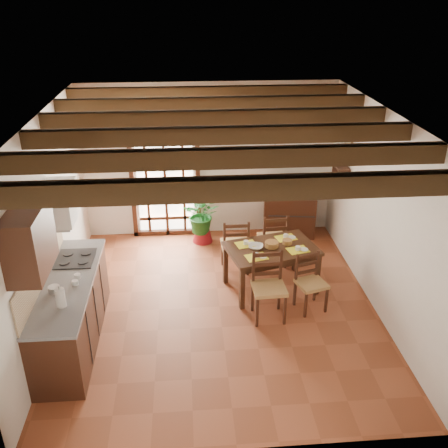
{
  "coord_description": "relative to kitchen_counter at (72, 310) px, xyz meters",
  "views": [
    {
      "loc": [
        -0.42,
        -6.05,
        4.26
      ],
      "look_at": [
        0.1,
        0.4,
        1.15
      ],
      "focal_mm": 40.0,
      "sensor_mm": 36.0,
      "label": 1
    }
  ],
  "objects": [
    {
      "name": "table_setting",
      "position": [
        2.77,
        1.04,
        0.24
      ],
      "size": [
        0.96,
        0.64,
        0.09
      ],
      "rotation": [
        0.0,
        0.0,
        0.25
      ],
      "color": "yellow",
      "rests_on": "dining_table"
    },
    {
      "name": "plant_pot",
      "position": [
        1.8,
        2.69,
        -0.36
      ],
      "size": [
        0.37,
        0.37,
        0.22
      ],
      "primitive_type": "cone",
      "color": "maroon",
      "rests_on": "ground_plane"
    },
    {
      "name": "chair_near_right",
      "position": [
        3.26,
        0.46,
        -0.21
      ],
      "size": [
        0.48,
        0.47,
        0.85
      ],
      "rotation": [
        0.0,
        0.0,
        0.29
      ],
      "color": "#AE834A",
      "rests_on": "ground_plane"
    },
    {
      "name": "crt_tv",
      "position": [
        3.42,
        2.82,
        0.51
      ],
      "size": [
        0.46,
        0.44,
        0.33
      ],
      "rotation": [
        0.0,
        0.0,
        -0.25
      ],
      "color": "black",
      "rests_on": "sideboard"
    },
    {
      "name": "chair_far_right",
      "position": [
        2.92,
        1.77,
        -0.17
      ],
      "size": [
        0.47,
        0.45,
        0.95
      ],
      "rotation": [
        0.0,
        0.0,
        3.21
      ],
      "color": "#AE834A",
      "rests_on": "ground_plane"
    },
    {
      "name": "chair_near_left",
      "position": [
        2.62,
        0.31,
        -0.17
      ],
      "size": [
        0.47,
        0.45,
        0.98
      ],
      "rotation": [
        0.0,
        0.0,
        0.04
      ],
      "color": "#AE834A",
      "rests_on": "ground_plane"
    },
    {
      "name": "room_shell",
      "position": [
        1.96,
        0.6,
        1.34
      ],
      "size": [
        4.52,
        5.02,
        2.81
      ],
      "color": "silver",
      "rests_on": "ground_plane"
    },
    {
      "name": "fuse_box",
      "position": [
        3.46,
        3.08,
        1.28
      ],
      "size": [
        0.25,
        0.03,
        0.32
      ],
      "primitive_type": "cube",
      "color": "white",
      "rests_on": "room_shell"
    },
    {
      "name": "french_door",
      "position": [
        1.16,
        3.05,
        0.7
      ],
      "size": [
        1.26,
        0.11,
        2.32
      ],
      "color": "white",
      "rests_on": "ground_plane"
    },
    {
      "name": "range_hood",
      "position": [
        -0.09,
        0.55,
        1.26
      ],
      "size": [
        0.38,
        0.6,
        0.54
      ],
      "color": "white",
      "rests_on": "room_shell"
    },
    {
      "name": "table_bowl",
      "position": [
        2.53,
        1.03,
        0.27
      ],
      "size": [
        0.27,
        0.27,
        0.05
      ],
      "primitive_type": "imported",
      "rotation": [
        0.0,
        0.0,
        -0.28
      ],
      "color": "white",
      "rests_on": "dining_table"
    },
    {
      "name": "kitchen_counter",
      "position": [
        0.0,
        0.0,
        0.0
      ],
      "size": [
        0.64,
        2.25,
        1.38
      ],
      "color": "#351B10",
      "rests_on": "ground_plane"
    },
    {
      "name": "ceiling_beams",
      "position": [
        1.96,
        0.6,
        2.22
      ],
      "size": [
        4.5,
        4.34,
        0.2
      ],
      "color": "black",
      "rests_on": "room_shell"
    },
    {
      "name": "framed_picture",
      "position": [
        4.18,
        2.2,
        1.58
      ],
      "size": [
        0.03,
        0.32,
        0.32
      ],
      "color": "brown",
      "rests_on": "room_shell"
    },
    {
      "name": "counter_items",
      "position": [
        0.0,
        0.09,
        0.49
      ],
      "size": [
        0.5,
        1.43,
        0.25
      ],
      "color": "black",
      "rests_on": "kitchen_counter"
    },
    {
      "name": "sideboard",
      "position": [
        3.42,
        2.83,
        -0.08
      ],
      "size": [
        0.99,
        0.54,
        0.8
      ],
      "primitive_type": "cube",
      "rotation": [
        0.0,
        0.0,
        -0.14
      ],
      "color": "#351B10",
      "rests_on": "ground_plane"
    },
    {
      "name": "ground_plane",
      "position": [
        1.96,
        0.6,
        -0.47
      ],
      "size": [
        5.0,
        5.0,
        0.0
      ],
      "primitive_type": "plane",
      "color": "brown"
    },
    {
      "name": "shelf_flowers",
      "position": [
        4.1,
        2.2,
        1.38
      ],
      "size": [
        0.14,
        0.14,
        0.36
      ],
      "color": "yellow",
      "rests_on": "shelf_vase"
    },
    {
      "name": "potted_plant",
      "position": [
        1.8,
        2.69,
        0.1
      ],
      "size": [
        1.85,
        1.66,
        1.83
      ],
      "primitive_type": "imported",
      "rotation": [
        0.0,
        0.0,
        -0.17
      ],
      "color": "#144C19",
      "rests_on": "ground_plane"
    },
    {
      "name": "upper_cabinet",
      "position": [
        -0.12,
        -0.7,
        1.38
      ],
      "size": [
        0.35,
        0.8,
        0.7
      ],
      "primitive_type": "cube",
      "color": "#351B10",
      "rests_on": "room_shell"
    },
    {
      "name": "chair_far_left",
      "position": [
        2.28,
        1.61,
        -0.18
      ],
      "size": [
        0.44,
        0.42,
        0.95
      ],
      "rotation": [
        0.0,
        0.0,
        3.15
      ],
      "color": "#AE834A",
      "rests_on": "ground_plane"
    },
    {
      "name": "shelf_vase",
      "position": [
        4.1,
        2.2,
        1.18
      ],
      "size": [
        0.15,
        0.15,
        0.15
      ],
      "primitive_type": "imported",
      "color": "#B2BFB2",
      "rests_on": "wall_shelf"
    },
    {
      "name": "pendant_lamp",
      "position": [
        2.77,
        1.14,
        1.6
      ],
      "size": [
        0.36,
        0.36,
        0.84
      ],
      "color": "black",
      "rests_on": "room_shell"
    },
    {
      "name": "dining_table",
      "position": [
        2.77,
        1.04,
        0.15
      ],
      "size": [
        1.49,
        1.15,
        0.72
      ],
      "rotation": [
        0.0,
        0.0,
        0.25
      ],
      "color": "#351D11",
      "rests_on": "ground_plane"
    },
    {
      "name": "wall_shelf",
      "position": [
        4.1,
        2.2,
        1.04
      ],
      "size": [
        0.2,
        0.42,
        0.2
      ],
      "color": "#351B10",
      "rests_on": "room_shell"
    }
  ]
}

